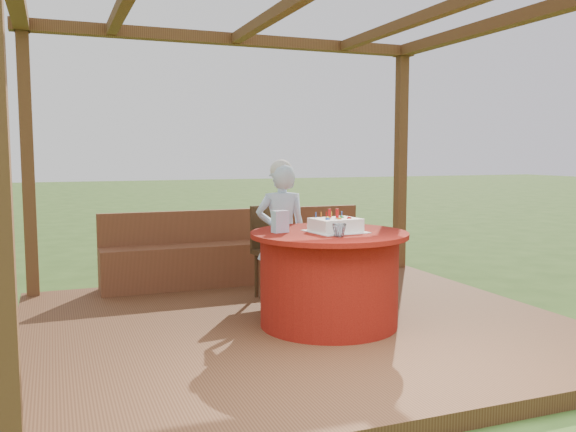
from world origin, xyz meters
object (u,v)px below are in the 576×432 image
object	(u,v)px
chair	(278,246)
elderly_woman	(281,231)
birthday_cake	(336,225)
gift_bag	(280,222)
bench	(240,258)
table	(329,278)
drinking_glass	(339,230)

from	to	relation	value
chair	elderly_woman	size ratio (longest dim) A/B	0.66
birthday_cake	gift_bag	bearing A→B (deg)	163.62
bench	table	world-z (taller)	bench
table	bench	bearing A→B (deg)	96.10
bench	chair	bearing A→B (deg)	-80.14
gift_bag	drinking_glass	bearing A→B (deg)	-61.51
bench	elderly_woman	size ratio (longest dim) A/B	2.19
gift_bag	table	bearing A→B (deg)	-27.01
bench	table	xyz separation A→B (m)	(0.20, -1.89, 0.13)
bench	drinking_glass	xyz separation A→B (m)	(0.15, -2.18, 0.57)
chair	birthday_cake	size ratio (longest dim) A/B	1.93
table	drinking_glass	xyz separation A→B (m)	(-0.05, -0.30, 0.44)
table	gift_bag	world-z (taller)	gift_bag
elderly_woman	gift_bag	xyz separation A→B (m)	(-0.29, -0.74, 0.18)
drinking_glass	bench	bearing A→B (deg)	93.89
bench	table	bearing A→B (deg)	-83.90
table	gift_bag	xyz separation A→B (m)	(-0.39, 0.11, 0.48)
birthday_cake	gift_bag	world-z (taller)	birthday_cake
birthday_cake	drinking_glass	size ratio (longest dim) A/B	4.24
table	drinking_glass	size ratio (longest dim) A/B	11.71
bench	elderly_woman	xyz separation A→B (m)	(0.10, -1.04, 0.42)
elderly_woman	drinking_glass	distance (m)	1.16
table	chair	bearing A→B (deg)	93.18
chair	birthday_cake	distance (m)	1.14
elderly_woman	birthday_cake	world-z (taller)	elderly_woman
chair	elderly_woman	world-z (taller)	elderly_woman
birthday_cake	drinking_glass	distance (m)	0.30
bench	chair	xyz separation A→B (m)	(0.14, -0.82, 0.25)
bench	table	distance (m)	1.90
table	elderly_woman	xyz separation A→B (m)	(-0.10, 0.85, 0.29)
elderly_woman	drinking_glass	size ratio (longest dim) A/B	12.32
bench	chair	size ratio (longest dim) A/B	3.30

